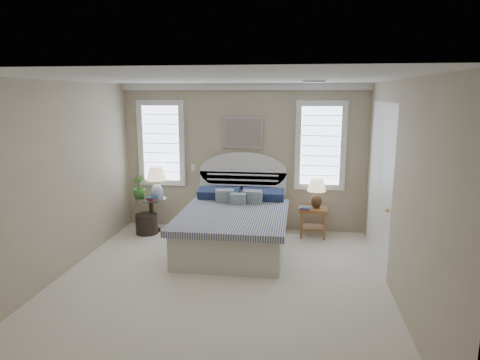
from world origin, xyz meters
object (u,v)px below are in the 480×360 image
floor_pot (147,224)px  bed (235,224)px  side_table_left (151,211)px  nightstand_right (313,216)px  lamp_left (156,179)px  lamp_right (317,190)px

floor_pot → bed: bearing=-15.1°
side_table_left → floor_pot: side_table_left is taller
bed → nightstand_right: 1.47m
lamp_left → lamp_right: lamp_left is taller
lamp_left → side_table_left: bearing=-167.4°
side_table_left → lamp_left: size_ratio=1.06×
bed → lamp_right: size_ratio=4.28×
floor_pot → lamp_left: bearing=44.1°
lamp_right → side_table_left: bearing=-177.6°
nightstand_right → lamp_left: (-2.84, -0.08, 0.60)m
nightstand_right → lamp_left: lamp_left is taller
bed → lamp_left: (-1.54, 0.62, 0.60)m
lamp_left → floor_pot: bearing=-135.9°
floor_pot → lamp_right: size_ratio=0.75×
bed → floor_pot: bed is taller
side_table_left → floor_pot: (-0.05, -0.13, -0.20)m
bed → side_table_left: bed is taller
bed → nightstand_right: (1.30, 0.69, 0.00)m
side_table_left → floor_pot: size_ratio=1.58×
nightstand_right → floor_pot: 3.02m
side_table_left → lamp_left: lamp_left is taller
side_table_left → nightstand_right: bearing=1.9°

